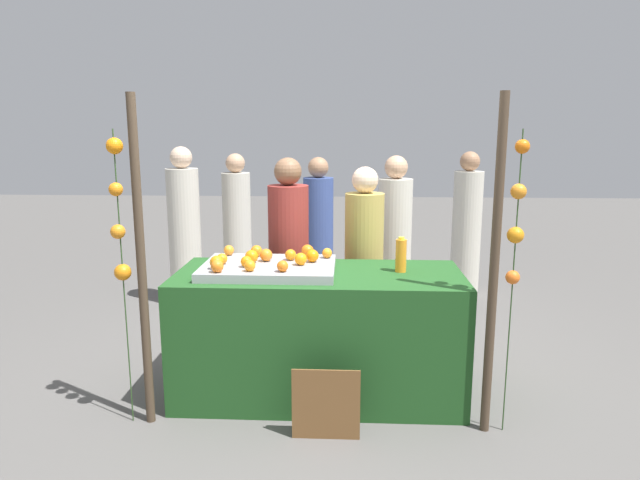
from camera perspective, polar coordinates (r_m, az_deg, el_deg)
ground_plane at (r=4.18m, az=-0.11°, el=-15.26°), size 24.00×24.00×0.00m
stall_counter at (r=4.00m, az=-0.11°, el=-9.53°), size 1.98×0.84×0.89m
orange_tray at (r=3.88m, az=-5.23°, el=-2.86°), size 0.91×0.64×0.06m
orange_0 at (r=3.64m, az=-3.84°, el=-2.68°), size 0.08×0.08×0.08m
orange_1 at (r=3.90m, az=-9.97°, el=-1.90°), size 0.08×0.08×0.08m
orange_2 at (r=3.96m, az=-3.03°, el=-1.51°), size 0.08×0.08×0.08m
orange_3 at (r=4.02m, az=0.73°, el=-1.34°), size 0.07×0.07×0.07m
orange_4 at (r=4.16m, az=-9.29°, el=-1.04°), size 0.08×0.08×0.08m
orange_5 at (r=3.94m, az=-5.52°, el=-1.54°), size 0.09×0.09×0.09m
orange_6 at (r=3.79m, az=-7.53°, el=-2.20°), size 0.08×0.08×0.08m
orange_7 at (r=3.90m, az=-7.00°, el=-1.68°), size 0.09×0.09×0.09m
orange_8 at (r=3.77m, az=-10.51°, el=-2.25°), size 0.09×0.09×0.09m
orange_9 at (r=3.90m, az=-0.78°, el=-1.63°), size 0.09×0.09×0.09m
orange_10 at (r=3.68m, az=-10.45°, el=-2.64°), size 0.08×0.08×0.08m
orange_11 at (r=3.81m, az=-1.99°, el=-1.95°), size 0.09×0.09×0.09m
orange_12 at (r=3.68m, az=-7.18°, el=-2.62°), size 0.08×0.08×0.08m
orange_13 at (r=4.10m, az=-6.51°, el=-1.11°), size 0.08×0.08×0.08m
orange_14 at (r=4.06m, az=-1.28°, el=-1.10°), size 0.09×0.09×0.09m
juice_bottle at (r=3.90m, az=8.26°, el=-1.55°), size 0.08×0.08×0.25m
chalkboard_sign at (r=3.53m, az=0.61°, el=-16.48°), size 0.41×0.03×0.46m
vendor_left at (r=4.60m, az=-3.20°, el=-2.58°), size 0.33×0.33×1.64m
vendor_right at (r=4.60m, az=4.48°, el=-3.02°), size 0.32×0.32×1.57m
crowd_person_0 at (r=6.45m, az=-8.45°, el=1.13°), size 0.32×0.32×1.60m
crowd_person_1 at (r=6.55m, az=14.72°, el=1.12°), size 0.33×0.33×1.63m
crowd_person_2 at (r=6.12m, az=-13.66°, el=0.78°), size 0.34×0.34×1.69m
crowd_person_3 at (r=5.44m, az=7.58°, el=-0.62°), size 0.33×0.33×1.62m
crowd_person_4 at (r=5.93m, az=-0.18°, el=0.28°), size 0.32×0.32×1.58m
canopy_post_left at (r=3.61m, az=-17.77°, el=-2.53°), size 0.06×0.06×2.08m
canopy_post_right at (r=3.49m, az=17.34°, el=-2.96°), size 0.06×0.06×2.08m
garland_strand_left at (r=3.59m, az=-19.89°, el=2.29°), size 0.11×0.11×1.87m
garland_strand_right at (r=3.46m, az=19.45°, el=2.14°), size 0.10×0.10×1.87m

